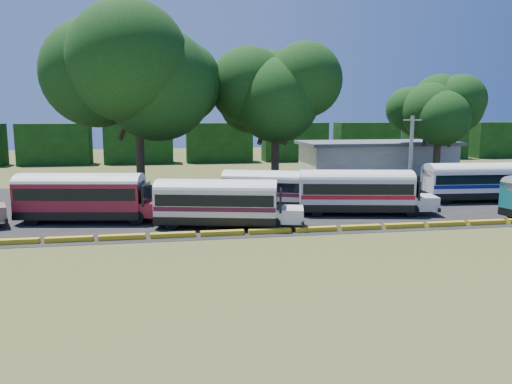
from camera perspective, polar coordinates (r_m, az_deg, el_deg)
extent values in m
plane|color=#3A4C19|center=(30.78, 4.71, -5.06)|extent=(160.00, 160.00, 0.00)
cube|color=black|center=(42.43, 1.95, -1.13)|extent=(64.00, 24.00, 0.02)
cube|color=gold|center=(32.03, -25.85, -5.12)|extent=(2.70, 0.45, 0.30)
cube|color=gold|center=(31.33, -20.55, -5.08)|extent=(2.70, 0.45, 0.30)
cube|color=gold|center=(30.90, -15.06, -5.00)|extent=(2.70, 0.45, 0.30)
cube|color=gold|center=(30.76, -9.47, -4.88)|extent=(2.70, 0.45, 0.30)
cube|color=gold|center=(30.92, -3.89, -4.70)|extent=(2.70, 0.45, 0.30)
cube|color=gold|center=(31.36, 1.59, -4.49)|extent=(2.70, 0.45, 0.30)
cube|color=gold|center=(32.07, 6.86, -4.25)|extent=(2.70, 0.45, 0.30)
cube|color=gold|center=(33.05, 11.86, -3.98)|extent=(2.70, 0.45, 0.30)
cube|color=gold|center=(34.26, 16.54, -3.71)|extent=(2.70, 0.45, 0.30)
cube|color=gold|center=(35.68, 20.87, -3.43)|extent=(2.70, 0.45, 0.30)
cube|color=gold|center=(37.29, 24.84, -3.16)|extent=(2.70, 0.45, 0.30)
cube|color=silver|center=(64.45, 13.58, 3.69)|extent=(18.00, 8.00, 3.60)
cube|color=#4F5256|center=(64.30, 13.65, 5.47)|extent=(19.00, 9.00, 0.40)
cube|color=black|center=(78.74, -21.98, 5.08)|extent=(10.00, 4.00, 6.00)
cube|color=black|center=(77.14, -13.20, 5.43)|extent=(10.00, 4.00, 6.00)
cube|color=black|center=(77.38, -4.26, 5.65)|extent=(10.00, 4.00, 6.00)
cube|color=black|center=(79.46, 4.43, 5.73)|extent=(10.00, 4.00, 6.00)
cube|color=black|center=(83.24, 12.50, 5.70)|extent=(10.00, 4.00, 6.00)
cube|color=black|center=(88.49, 19.74, 5.57)|extent=(10.00, 4.00, 6.00)
cube|color=black|center=(94.97, 26.08, 5.38)|extent=(10.00, 4.00, 6.00)
cube|color=black|center=(37.21, -26.72, -2.66)|extent=(1.02, 2.42, 0.31)
cylinder|color=black|center=(34.41, -13.54, -2.91)|extent=(1.06, 0.46, 1.03)
cylinder|color=black|center=(36.51, -12.74, -2.20)|extent=(1.06, 0.46, 1.03)
cylinder|color=black|center=(36.67, -24.25, -2.73)|extent=(1.06, 0.46, 1.03)
cylinder|color=black|center=(38.65, -22.93, -2.08)|extent=(1.06, 0.46, 1.03)
cube|color=black|center=(36.54, -19.28, -2.23)|extent=(8.75, 3.97, 0.57)
cube|color=maroon|center=(36.34, -19.38, -0.34)|extent=(8.75, 3.97, 1.88)
cube|color=black|center=(36.30, -19.40, 0.01)|extent=(8.43, 3.98, 0.79)
ellipsoid|color=silver|center=(36.21, -19.46, 1.13)|extent=(8.75, 3.97, 1.16)
cube|color=maroon|center=(35.13, -11.36, -1.82)|extent=(2.21, 2.55, 0.98)
cube|color=black|center=(35.09, -12.44, -0.20)|extent=(0.55, 2.36, 1.41)
cube|color=black|center=(35.05, -9.93, -2.49)|extent=(0.61, 2.52, 0.31)
cube|color=black|center=(38.14, -25.21, -2.29)|extent=(0.61, 2.52, 0.31)
cylinder|color=black|center=(31.76, 1.98, -3.70)|extent=(1.00, 0.49, 0.96)
cylinder|color=black|center=(33.77, 2.08, -2.94)|extent=(1.00, 0.49, 0.96)
cylinder|color=black|center=(32.60, -9.63, -3.49)|extent=(1.00, 0.49, 0.96)
cylinder|color=black|center=(34.57, -8.85, -2.76)|extent=(1.00, 0.49, 0.96)
cube|color=black|center=(33.05, -4.50, -2.97)|extent=(8.24, 4.18, 0.53)
cube|color=silver|center=(32.83, -4.53, -1.02)|extent=(8.24, 4.18, 1.76)
cube|color=black|center=(32.80, -4.53, -0.66)|extent=(7.95, 4.17, 0.74)
cube|color=#4B1326|center=(32.90, -4.52, -1.63)|extent=(8.17, 4.20, 0.29)
ellipsoid|color=silver|center=(32.69, -4.54, 0.50)|extent=(8.24, 4.18, 1.08)
cube|color=silver|center=(32.67, 3.89, -2.59)|extent=(2.18, 2.46, 0.91)
cube|color=black|center=(32.49, 2.84, -0.95)|extent=(0.66, 2.19, 1.32)
cube|color=black|center=(32.76, 5.32, -3.26)|extent=(0.72, 2.33, 0.29)
cube|color=black|center=(33.84, -11.06, -3.00)|extent=(0.72, 2.33, 0.29)
cylinder|color=black|center=(37.63, 7.20, -1.79)|extent=(0.97, 0.55, 0.93)
cylinder|color=black|center=(39.59, 7.31, -1.26)|extent=(0.97, 0.55, 0.93)
cylinder|color=black|center=(38.38, -2.31, -1.52)|extent=(0.97, 0.55, 0.93)
cylinder|color=black|center=(40.31, -1.74, -1.01)|extent=(0.97, 0.55, 0.93)
cube|color=black|center=(38.88, 1.89, -1.17)|extent=(7.99, 4.73, 0.51)
cube|color=silver|center=(38.70, 1.90, 0.44)|extent=(7.99, 4.73, 1.71)
cube|color=black|center=(38.67, 1.90, 0.74)|extent=(7.72, 4.68, 0.72)
cube|color=maroon|center=(38.75, 1.90, -0.06)|extent=(7.93, 4.74, 0.28)
ellipsoid|color=silver|center=(38.58, 1.91, 1.70)|extent=(7.99, 4.73, 1.05)
cube|color=silver|center=(38.51, 8.79, -0.95)|extent=(2.26, 2.49, 0.89)
cube|color=black|center=(38.38, 7.95, 0.42)|extent=(0.84, 2.07, 1.28)
cube|color=black|center=(38.58, 9.96, -1.52)|extent=(0.91, 2.21, 0.28)
cube|color=black|center=(39.56, -3.54, -1.14)|extent=(0.91, 2.21, 0.28)
cylinder|color=black|center=(37.74, 17.37, -2.05)|extent=(1.04, 0.47, 1.01)
cylinder|color=black|center=(39.78, 16.51, -1.46)|extent=(1.04, 0.47, 1.01)
cylinder|color=black|center=(36.43, 6.97, -2.09)|extent=(1.04, 0.47, 1.01)
cylinder|color=black|center=(38.53, 6.65, -1.47)|extent=(1.04, 0.47, 1.01)
cube|color=black|center=(37.85, 11.21, -1.54)|extent=(8.58, 4.05, 0.55)
cube|color=silver|center=(37.65, 11.27, 0.24)|extent=(8.58, 4.05, 1.84)
cube|color=black|center=(37.62, 11.28, 0.57)|extent=(8.27, 4.04, 0.77)
cube|color=#B01120|center=(37.71, 11.25, -0.31)|extent=(8.51, 4.07, 0.30)
ellipsoid|color=silver|center=(37.53, 11.31, 1.63)|extent=(8.58, 4.05, 1.13)
cube|color=silver|center=(38.99, 18.53, -1.08)|extent=(2.20, 2.52, 0.96)
cube|color=black|center=(38.66, 17.70, 0.35)|extent=(0.59, 2.30, 1.38)
cube|color=black|center=(39.33, 19.69, -1.66)|extent=(0.65, 2.45, 0.30)
cube|color=black|center=(37.37, 5.04, -1.70)|extent=(0.65, 2.45, 0.30)
cylinder|color=black|center=(49.27, 26.82, -0.11)|extent=(1.02, 0.35, 1.00)
cylinder|color=black|center=(44.05, 20.87, -0.70)|extent=(1.02, 0.35, 1.00)
cylinder|color=black|center=(45.94, 19.68, -0.26)|extent=(1.02, 0.35, 1.00)
cube|color=black|center=(46.33, 23.49, -0.22)|extent=(8.35, 3.05, 0.55)
cube|color=white|center=(46.17, 23.58, 1.24)|extent=(8.35, 3.05, 1.83)
cube|color=black|center=(46.14, 23.60, 1.51)|extent=(8.03, 3.08, 0.77)
cube|color=navy|center=(46.21, 23.55, 0.79)|extent=(8.27, 3.08, 0.30)
ellipsoid|color=silver|center=(46.07, 23.65, 2.36)|extent=(8.35, 3.05, 1.13)
cube|color=black|center=(44.49, 18.94, -0.44)|extent=(0.34, 2.46, 0.30)
cylinder|color=black|center=(40.09, 27.22, -2.02)|extent=(1.02, 0.48, 0.99)
cylinder|color=#3E321F|center=(48.38, -13.11, 4.44)|extent=(0.80, 0.80, 7.65)
cylinder|color=#3E321F|center=(48.64, -11.77, 8.38)|extent=(1.36, 2.76, 4.36)
cylinder|color=#3E321F|center=(49.15, -14.36, 8.29)|extent=(2.12, 2.41, 4.36)
cylinder|color=#3E321F|center=(46.98, -13.61, 8.30)|extent=(2.81, 0.91, 4.36)
ellipsoid|color=black|center=(48.39, -13.42, 13.13)|extent=(13.47, 13.47, 9.88)
cylinder|color=#3E321F|center=(50.93, 2.20, 4.33)|extent=(0.80, 0.80, 6.68)
cylinder|color=#3E321F|center=(51.48, 3.46, 7.56)|extent=(1.26, 2.47, 3.83)
cylinder|color=#3E321F|center=(51.40, 0.93, 7.58)|extent=(1.92, 2.17, 3.83)
cylinder|color=#3E321F|center=(49.48, 2.27, 7.52)|extent=(2.51, 0.86, 3.83)
ellipsoid|color=black|center=(50.82, 2.25, 11.62)|extent=(10.55, 10.55, 7.73)
cylinder|color=#3E321F|center=(60.20, 19.96, 4.12)|extent=(0.80, 0.80, 5.85)
cylinder|color=#3E321F|center=(61.06, 20.88, 6.49)|extent=(1.17, 2.23, 3.38)
cylinder|color=#3E321F|center=(60.31, 18.87, 6.57)|extent=(1.76, 1.97, 3.38)
cylinder|color=#3E321F|center=(58.84, 20.52, 6.44)|extent=(2.25, 0.82, 3.38)
ellipsoid|color=black|center=(60.04, 20.26, 9.56)|extent=(8.61, 8.61, 6.31)
cylinder|color=gray|center=(45.37, 17.26, 3.74)|extent=(0.30, 0.30, 7.26)
cube|color=gray|center=(45.21, 17.46, 7.87)|extent=(1.60, 0.12, 0.12)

